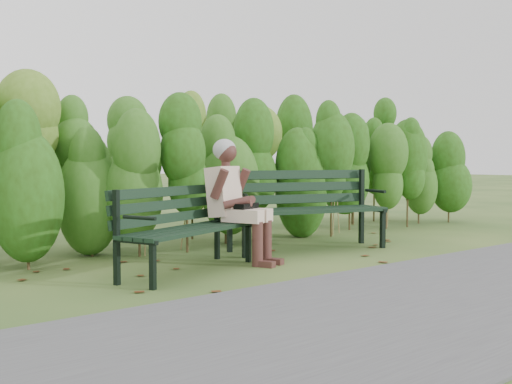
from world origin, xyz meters
TOP-DOWN VIEW (x-y plane):
  - ground at (0.00, 0.00)m, footprint 80.00×80.00m
  - footpath at (0.00, -2.20)m, footprint 60.00×2.50m
  - hedge_band at (0.00, 1.86)m, footprint 11.04×1.67m
  - leaf_litter at (-0.06, -0.13)m, footprint 5.93×2.22m
  - bench_left at (-1.13, 0.13)m, footprint 1.79×1.14m
  - bench_right at (0.88, 0.48)m, footprint 2.08×1.14m
  - seated_woman at (-0.39, 0.23)m, footprint 0.64×0.87m

SIDE VIEW (x-z plane):
  - ground at x=0.00m, z-range 0.00..0.00m
  - leaf_litter at x=-0.06m, z-range 0.00..0.01m
  - footpath at x=0.00m, z-range 0.00..0.01m
  - bench_left at x=-1.13m, z-range 0.08..0.93m
  - bench_right at x=0.88m, z-range 0.09..1.08m
  - seated_woman at x=-0.39m, z-range 0.07..1.42m
  - hedge_band at x=0.00m, z-range 0.05..2.47m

